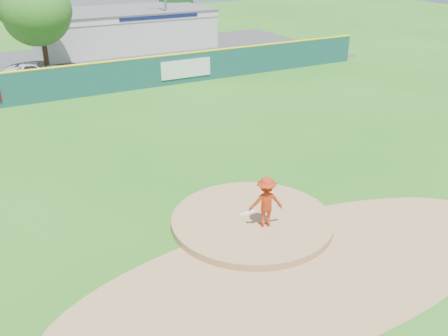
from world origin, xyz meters
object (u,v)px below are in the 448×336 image
pitcher (266,202)px  deciduous_tree (39,9)px  van (36,72)px  pool_building_grp (123,29)px

pitcher → deciduous_tree: size_ratio=0.23×
van → deciduous_tree: bearing=-18.8°
pitcher → deciduous_tree: (-2.13, 25.62, 3.44)m
van → deciduous_tree: deciduous_tree is taller
pitcher → deciduous_tree: 25.94m
pitcher → deciduous_tree: deciduous_tree is taller
pitcher → van: size_ratio=0.40×
pitcher → pool_building_grp: 33.14m
pitcher → deciduous_tree: bearing=-66.4°
pool_building_grp → deciduous_tree: bearing=-138.8°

